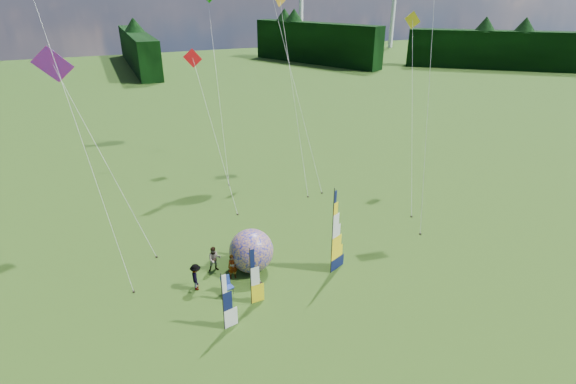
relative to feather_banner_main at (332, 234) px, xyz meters
name	(u,v)px	position (x,y,z in m)	size (l,w,h in m)	color
ground	(334,310)	(-1.45, -3.13, -2.73)	(220.00, 220.00, 0.00)	#3B5216
treeline_ring	(338,246)	(-1.45, -3.13, 1.27)	(210.00, 210.00, 8.00)	black
feather_banner_main	(332,234)	(0.00, 0.00, 0.00)	(1.47, 0.10, 5.47)	#0E1542
side_banner_left	(251,278)	(-5.39, -0.88, -1.01)	(0.96, 0.10, 3.45)	yellow
side_banner_far	(223,303)	(-7.31, -2.26, -1.09)	(0.97, 0.10, 3.28)	white
bol_inflatable	(251,251)	(-4.29, 2.23, -1.39)	(2.69, 2.69, 2.69)	#000EA3
spectator_a	(233,267)	(-5.61, 1.84, -1.94)	(0.58, 0.38, 1.58)	#66594C
spectator_b	(214,259)	(-6.40, 3.04, -1.92)	(0.79, 0.39, 1.64)	#66594C
spectator_c	(196,277)	(-7.84, 1.61, -1.91)	(1.07, 0.40, 1.65)	#66594C
spectator_d	(241,244)	(-4.41, 4.01, -1.87)	(1.01, 0.41, 1.72)	#66594C
camp_chair	(228,286)	(-6.33, 0.50, -2.21)	(0.61, 0.61, 1.06)	navy
kite_whale	(290,55)	(4.24, 16.11, 7.90)	(4.60, 14.66, 21.26)	black
kite_rainbow_delta	(102,147)	(-11.54, 9.43, 3.97)	(8.12, 11.02, 13.40)	red
kite_parafoil	(430,82)	(9.91, 4.84, 7.19)	(7.58, 10.22, 19.85)	#C02900
small_kite_red	(214,127)	(-3.34, 13.34, 3.27)	(3.50, 10.21, 12.01)	red
small_kite_orange	(294,89)	(4.07, 14.82, 5.28)	(3.54, 11.25, 16.02)	gold
small_kite_yellow	(413,106)	(11.64, 8.50, 4.55)	(7.58, 11.46, 14.57)	yellow
small_kite_pink	(81,134)	(-12.47, 5.99, 5.88)	(4.79, 8.86, 17.23)	#EB2EA7
small_kite_green	(217,80)	(-1.04, 20.32, 5.52)	(4.31, 12.75, 16.50)	#189C0B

